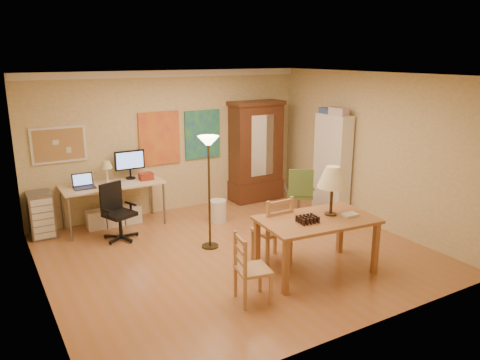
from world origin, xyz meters
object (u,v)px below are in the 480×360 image
computer_desk (115,200)px  armoire (256,158)px  dining_table (323,207)px  office_chair_green (299,205)px  office_chair_black (119,224)px  bookshelf (332,165)px

computer_desk → armoire: size_ratio=0.84×
dining_table → computer_desk: 3.85m
office_chair_green → armoire: armoire is taller
computer_desk → office_chair_black: bearing=-101.3°
office_chair_black → armoire: armoire is taller
office_chair_black → armoire: 3.30m
armoire → computer_desk: bearing=-178.5°
bookshelf → office_chair_green: bearing=179.7°
bookshelf → dining_table: bearing=-133.9°
computer_desk → armoire: 3.04m
armoire → bookshelf: 1.67m
bookshelf → office_chair_black: bearing=169.6°
computer_desk → office_chair_black: size_ratio=1.84×
bookshelf → armoire: bearing=118.2°
office_chair_green → bookshelf: bearing=-0.3°
computer_desk → armoire: bearing=1.5°
office_chair_black → bookshelf: (3.93, -0.72, 0.70)m
computer_desk → office_chair_green: bearing=-24.5°
office_chair_green → dining_table: bearing=-118.9°
computer_desk → office_chair_black: computer_desk is taller
office_chair_black → armoire: (3.15, 0.74, 0.65)m
dining_table → bookshelf: bookshelf is taller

